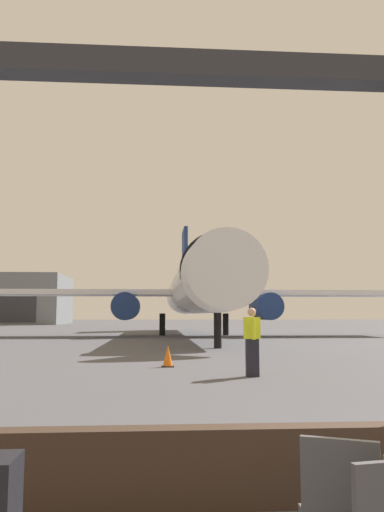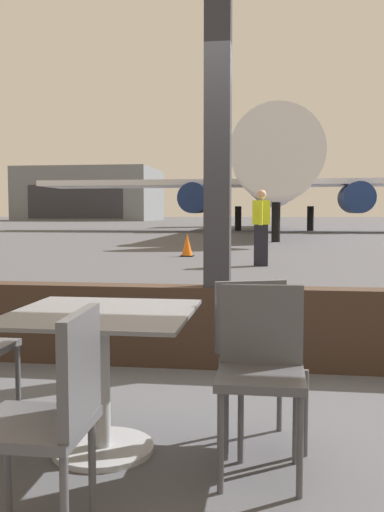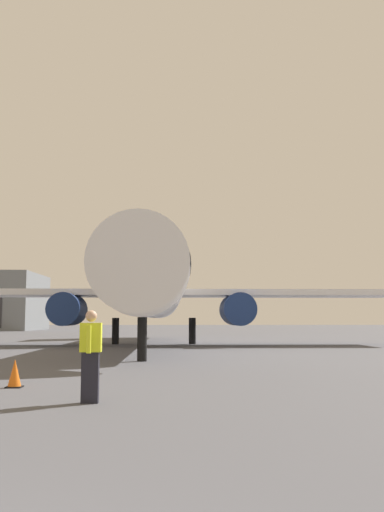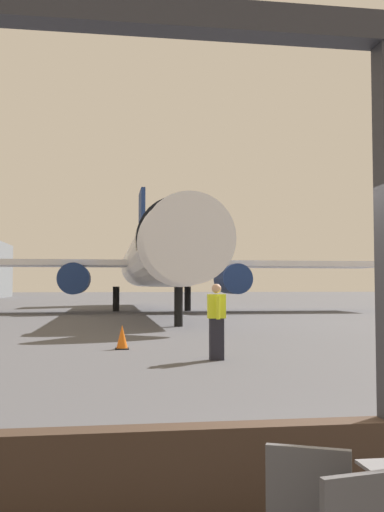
% 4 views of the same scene
% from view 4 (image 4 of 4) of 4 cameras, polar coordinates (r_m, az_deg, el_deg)
% --- Properties ---
extents(ground_plane, '(220.00, 220.00, 0.00)m').
position_cam_4_polar(ground_plane, '(44.41, -5.36, -5.16)').
color(ground_plane, '#4C4C51').
extents(airplane, '(30.73, 33.20, 10.22)m').
position_cam_4_polar(airplane, '(36.75, -3.75, -0.30)').
color(airplane, silver).
rests_on(airplane, ground).
extents(ground_crew_worker, '(0.40, 0.57, 1.74)m').
position_cam_4_polar(ground_crew_worker, '(13.21, 2.46, -6.42)').
color(ground_crew_worker, black).
rests_on(ground_crew_worker, ground).
extents(traffic_cone, '(0.36, 0.36, 0.65)m').
position_cam_4_polar(traffic_cone, '(15.58, -6.97, -8.06)').
color(traffic_cone, orange).
rests_on(traffic_cone, ground).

